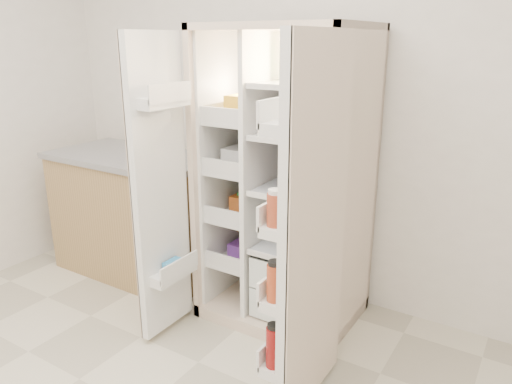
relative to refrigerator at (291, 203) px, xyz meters
The scene contains 5 objects.
wall_back 0.72m from the refrigerator, 114.23° to the left, with size 4.00×0.02×2.70m, color white.
refrigerator is the anchor object (origin of this frame).
freezer_door 0.81m from the refrigerator, 130.53° to the right, with size 0.15×0.40×1.72m.
fridge_door 0.84m from the refrigerator, 56.17° to the right, with size 0.17×0.58×1.72m.
kitchen_counter 1.28m from the refrigerator, behind, with size 1.26×0.67×0.92m.
Camera 1 is at (1.48, -0.87, 1.72)m, focal length 34.00 mm.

